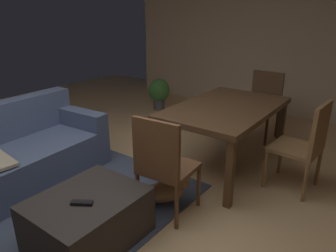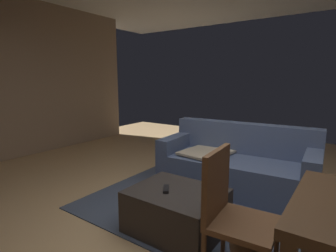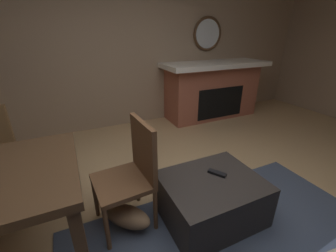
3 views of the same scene
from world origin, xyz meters
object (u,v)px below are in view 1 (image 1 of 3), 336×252
at_px(potted_plant, 159,92).
at_px(small_dog, 165,191).
at_px(dining_chair_south, 306,142).
at_px(couch, 10,159).
at_px(dining_chair_east, 263,101).
at_px(dining_table, 226,112).
at_px(ottoman_coffee_table, 89,219).
at_px(dining_chair_west, 163,162).
at_px(tv_remote, 82,203).

relative_size(potted_plant, small_dog, 1.30).
bearing_deg(dining_chair_south, couch, 125.11).
xyz_separation_m(dining_chair_east, small_dog, (-2.23, 0.07, -0.37)).
relative_size(dining_table, dining_chair_south, 1.68).
relative_size(ottoman_coffee_table, dining_chair_east, 0.89).
relative_size(dining_chair_west, dining_chair_east, 1.00).
height_order(tv_remote, potted_plant, potted_plant).
xyz_separation_m(couch, ottoman_coffee_table, (-0.08, -1.29, -0.10)).
height_order(ottoman_coffee_table, dining_table, dining_table).
relative_size(couch, ottoman_coffee_table, 2.36).
relative_size(ottoman_coffee_table, dining_chair_west, 0.89).
bearing_deg(dining_chair_east, dining_table, 179.85).
bearing_deg(dining_table, couch, 137.80).
xyz_separation_m(couch, small_dog, (0.65, -1.49, -0.15)).
bearing_deg(dining_table, small_dog, 176.62).
distance_m(dining_chair_west, small_dog, 0.39).
xyz_separation_m(dining_chair_west, potted_plant, (2.54, 2.02, -0.20)).
relative_size(dining_table, small_dog, 3.60).
relative_size(tv_remote, small_dog, 0.37).
xyz_separation_m(dining_table, small_dog, (-1.06, 0.06, -0.50)).
distance_m(ottoman_coffee_table, dining_chair_west, 0.75).
distance_m(dining_table, dining_chair_south, 0.88).
bearing_deg(couch, small_dog, -66.36).
xyz_separation_m(couch, dining_table, (1.71, -1.55, 0.36)).
height_order(couch, dining_chair_south, dining_chair_south).
xyz_separation_m(dining_table, dining_chair_west, (-1.17, -0.01, -0.14)).
distance_m(ottoman_coffee_table, dining_chair_south, 2.14).
bearing_deg(couch, dining_chair_west, -71.00).
bearing_deg(dining_chair_east, potted_plant, 84.61).
distance_m(couch, dining_chair_south, 2.97).
xyz_separation_m(dining_table, dining_chair_south, (-0.01, -0.87, -0.14)).
relative_size(ottoman_coffee_table, small_dog, 1.91).
relative_size(dining_chair_east, dining_chair_south, 1.00).
bearing_deg(dining_table, dining_chair_west, -179.67).
xyz_separation_m(dining_chair_west, dining_chair_south, (1.17, -0.86, 0.00)).
distance_m(couch, potted_plant, 3.11).
bearing_deg(dining_table, dining_chair_south, -90.45).
bearing_deg(tv_remote, dining_table, -39.46).
distance_m(dining_chair_east, potted_plant, 2.03).
bearing_deg(couch, dining_chair_east, -28.32).
xyz_separation_m(tv_remote, dining_chair_south, (1.87, -1.08, 0.11)).
distance_m(dining_chair_east, dining_chair_south, 1.47).
bearing_deg(dining_chair_west, dining_chair_east, 0.09).
distance_m(tv_remote, potted_plant, 3.71).
bearing_deg(dining_chair_east, small_dog, 178.32).
xyz_separation_m(ottoman_coffee_table, dining_chair_east, (2.97, -0.26, 0.32)).
distance_m(ottoman_coffee_table, small_dog, 0.76).
distance_m(dining_chair_south, small_dog, 1.45).
distance_m(ottoman_coffee_table, dining_chair_east, 3.00).
bearing_deg(ottoman_coffee_table, dining_chair_east, -5.00).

